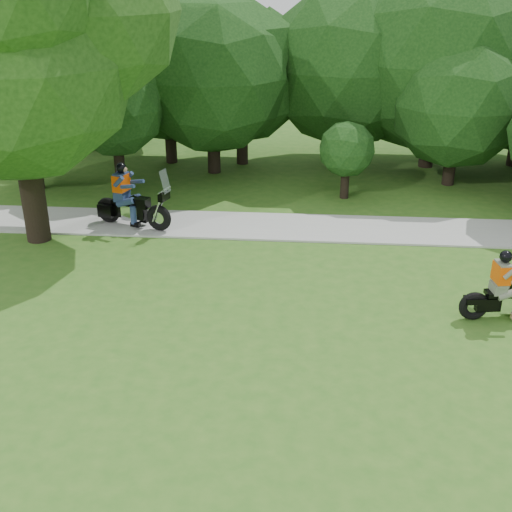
{
  "coord_description": "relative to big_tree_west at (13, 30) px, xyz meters",
  "views": [
    {
      "loc": [
        -2.81,
        -10.14,
        7.22
      ],
      "look_at": [
        -3.91,
        3.3,
        1.15
      ],
      "focal_mm": 45.0,
      "sensor_mm": 36.0,
      "label": 1
    }
  ],
  "objects": [
    {
      "name": "tree_line",
      "position": [
        12.93,
        7.86,
        -2.08
      ],
      "size": [
        40.62,
        12.63,
        7.82
      ],
      "color": "black",
      "rests_on": "ground"
    },
    {
      "name": "chopper_motorcycle",
      "position": [
        12.24,
        -3.96,
        -5.14
      ],
      "size": [
        2.33,
        0.77,
        1.67
      ],
      "rotation": [
        0.0,
        0.0,
        0.15
      ],
      "color": "black",
      "rests_on": "ground"
    },
    {
      "name": "touring_motorcycle",
      "position": [
        2.41,
        0.81,
        -4.99
      ],
      "size": [
        2.51,
        1.31,
        1.96
      ],
      "rotation": [
        0.0,
        0.0,
        -0.3
      ],
      "color": "black",
      "rests_on": "walkway"
    },
    {
      "name": "big_tree_west",
      "position": [
        0.0,
        0.0,
        0.0
      ],
      "size": [
        8.64,
        6.56,
        9.96
      ],
      "color": "black",
      "rests_on": "ground"
    },
    {
      "name": "walkway",
      "position": [
        10.54,
        1.15,
        -5.73
      ],
      "size": [
        60.0,
        2.2,
        0.06
      ],
      "primitive_type": "cube",
      "color": "#A5A5A0",
      "rests_on": "ground"
    },
    {
      "name": "ground",
      "position": [
        10.54,
        -6.85,
        -5.76
      ],
      "size": [
        100.0,
        100.0,
        0.0
      ],
      "primitive_type": "plane",
      "color": "#31641C",
      "rests_on": "ground"
    }
  ]
}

